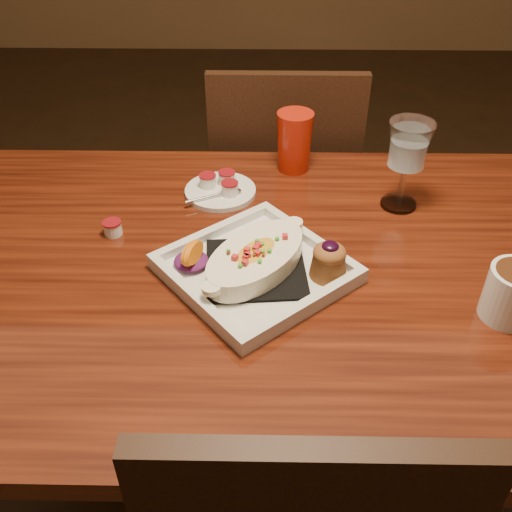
{
  "coord_description": "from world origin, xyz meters",
  "views": [
    {
      "loc": [
        -0.05,
        -0.84,
        1.43
      ],
      "look_at": [
        -0.07,
        0.0,
        0.77
      ],
      "focal_mm": 40.0,
      "sensor_mm": 36.0,
      "label": 1
    }
  ],
  "objects_px": {
    "goblet": "(408,150)",
    "saucer": "(220,189)",
    "red_tumbler": "(294,142)",
    "chair_far": "(282,196)",
    "plate": "(261,263)",
    "table": "(290,303)"
  },
  "relations": [
    {
      "from": "table",
      "to": "saucer",
      "type": "bearing_deg",
      "value": 121.26
    },
    {
      "from": "goblet",
      "to": "saucer",
      "type": "bearing_deg",
      "value": 174.03
    },
    {
      "from": "table",
      "to": "red_tumbler",
      "type": "bearing_deg",
      "value": 87.75
    },
    {
      "from": "table",
      "to": "goblet",
      "type": "relative_size",
      "value": 7.77
    },
    {
      "from": "saucer",
      "to": "plate",
      "type": "bearing_deg",
      "value": -71.45
    },
    {
      "from": "plate",
      "to": "saucer",
      "type": "bearing_deg",
      "value": 68.63
    },
    {
      "from": "goblet",
      "to": "red_tumbler",
      "type": "bearing_deg",
      "value": 144.86
    },
    {
      "from": "plate",
      "to": "red_tumbler",
      "type": "height_order",
      "value": "red_tumbler"
    },
    {
      "from": "goblet",
      "to": "red_tumbler",
      "type": "relative_size",
      "value": 1.37
    },
    {
      "from": "plate",
      "to": "goblet",
      "type": "height_order",
      "value": "goblet"
    },
    {
      "from": "goblet",
      "to": "saucer",
      "type": "height_order",
      "value": "goblet"
    },
    {
      "from": "table",
      "to": "plate",
      "type": "relative_size",
      "value": 3.69
    },
    {
      "from": "chair_far",
      "to": "plate",
      "type": "distance_m",
      "value": 0.72
    },
    {
      "from": "chair_far",
      "to": "plate",
      "type": "bearing_deg",
      "value": 84.94
    },
    {
      "from": "table",
      "to": "red_tumbler",
      "type": "relative_size",
      "value": 10.63
    },
    {
      "from": "goblet",
      "to": "chair_far",
      "type": "bearing_deg",
      "value": 119.53
    },
    {
      "from": "chair_far",
      "to": "red_tumbler",
      "type": "distance_m",
      "value": 0.41
    },
    {
      "from": "chair_far",
      "to": "goblet",
      "type": "height_order",
      "value": "goblet"
    },
    {
      "from": "chair_far",
      "to": "saucer",
      "type": "relative_size",
      "value": 5.87
    },
    {
      "from": "saucer",
      "to": "red_tumbler",
      "type": "bearing_deg",
      "value": 34.75
    },
    {
      "from": "saucer",
      "to": "table",
      "type": "bearing_deg",
      "value": -58.74
    },
    {
      "from": "saucer",
      "to": "red_tumbler",
      "type": "xyz_separation_m",
      "value": [
        0.17,
        0.12,
        0.06
      ]
    }
  ]
}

